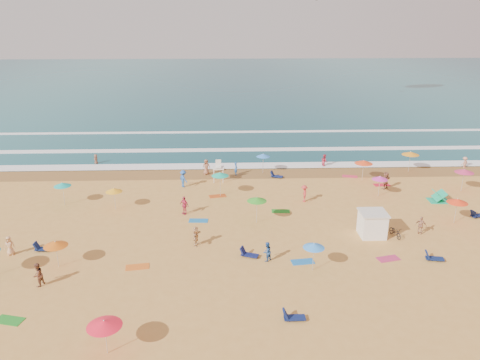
{
  "coord_description": "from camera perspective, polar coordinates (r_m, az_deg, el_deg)",
  "views": [
    {
      "loc": [
        -4.25,
        -38.76,
        17.6
      ],
      "look_at": [
        -2.69,
        6.0,
        1.5
      ],
      "focal_mm": 35.0,
      "sensor_mm": 36.0,
      "label": 1
    }
  ],
  "objects": [
    {
      "name": "cabana_roof",
      "position": [
        40.07,
        15.96,
        -3.86
      ],
      "size": [
        2.2,
        2.2,
        0.12
      ],
      "primitive_type": "cube",
      "color": "silver",
      "rests_on": "cabana"
    },
    {
      "name": "wet_sand",
      "position": [
        54.37,
        2.59,
        0.87
      ],
      "size": [
        220.0,
        220.0,
        0.0
      ],
      "primitive_type": "plane",
      "color": "olive",
      "rests_on": "ground"
    },
    {
      "name": "bicycle",
      "position": [
        41.08,
        18.41,
        -6.0
      ],
      "size": [
        0.93,
        1.78,
        0.89
      ],
      "primitive_type": "imported",
      "rotation": [
        0.0,
        0.0,
        0.21
      ],
      "color": "black",
      "rests_on": "ground"
    },
    {
      "name": "lifeguard_stand",
      "position": [
        51.37,
        -2.64,
        0.96
      ],
      "size": [
        1.2,
        1.2,
        2.1
      ],
      "primitive_type": null,
      "color": "white",
      "rests_on": "ground"
    },
    {
      "name": "beachgoers",
      "position": [
        46.45,
        2.72,
        -1.45
      ],
      "size": [
        46.33,
        28.19,
        2.11
      ],
      "color": "#955B44",
      "rests_on": "ground"
    },
    {
      "name": "ground",
      "position": [
        42.79,
        3.89,
        -4.57
      ],
      "size": [
        220.0,
        220.0,
        0.0
      ],
      "primitive_type": "plane",
      "color": "gold",
      "rests_on": "ground"
    },
    {
      "name": "ocean",
      "position": [
        124.09,
        -0.01,
        11.62
      ],
      "size": [
        220.0,
        140.0,
        0.18
      ],
      "primitive_type": "cube",
      "color": "#0C4756",
      "rests_on": "ground"
    },
    {
      "name": "beach_umbrellas",
      "position": [
        42.76,
        7.17,
        -1.62
      ],
      "size": [
        48.27,
        32.06,
        0.82
      ],
      "color": "#D62F63",
      "rests_on": "ground"
    },
    {
      "name": "cabana",
      "position": [
        40.49,
        15.82,
        -5.24
      ],
      "size": [
        2.0,
        2.0,
        2.0
      ],
      "primitive_type": "cube",
      "color": "white",
      "rests_on": "ground"
    },
    {
      "name": "popup_tents",
      "position": [
        46.84,
        26.19,
        -3.66
      ],
      "size": [
        3.77,
        10.62,
        1.2
      ],
      "color": "#FF38BF",
      "rests_on": "ground"
    },
    {
      "name": "surf_foam",
      "position": [
        62.73,
        1.97,
        3.56
      ],
      "size": [
        200.0,
        18.7,
        0.05
      ],
      "color": "white",
      "rests_on": "ground"
    },
    {
      "name": "loungers",
      "position": [
        41.49,
        15.86,
        -5.88
      ],
      "size": [
        50.99,
        26.62,
        0.34
      ],
      "color": "#0F1D4D",
      "rests_on": "ground"
    },
    {
      "name": "towels",
      "position": [
        41.26,
        6.65,
        -5.6
      ],
      "size": [
        43.66,
        26.7,
        0.03
      ],
      "color": "orange",
      "rests_on": "ground"
    }
  ]
}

